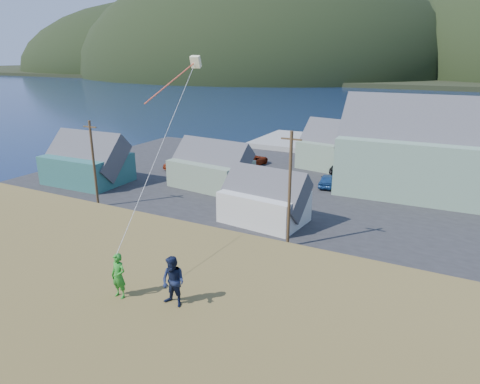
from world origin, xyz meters
name	(u,v)px	position (x,y,z in m)	size (l,w,h in m)	color
ground	(272,253)	(0.00, 0.00, 0.00)	(900.00, 900.00, 0.00)	#0A1638
grass_strip	(261,264)	(0.00, -2.00, 0.05)	(110.00, 8.00, 0.10)	#4C3D19
waterfront_lot	(334,192)	(0.00, 17.00, 0.06)	(72.00, 36.00, 0.12)	#28282B
wharf	(337,145)	(-6.00, 40.00, 0.45)	(26.00, 14.00, 0.90)	gray
far_shore	(452,73)	(0.00, 330.00, 1.00)	(900.00, 320.00, 2.00)	black
shed_teal	(87,160)	(-26.66, 7.28, 2.73)	(9.43, 6.79, 7.33)	#2C6864
shed_palegreen_near	(211,166)	(-13.01, 12.55, 2.46)	(9.53, 6.56, 6.50)	gray
shed_white	(264,198)	(-3.21, 5.52, 2.30)	(7.96, 5.69, 5.97)	silver
shed_palegreen_far	(345,148)	(-1.46, 26.92, 2.95)	(12.43, 8.40, 7.74)	slate
utility_poles	(273,189)	(-0.70, 1.50, 4.68)	(34.19, 0.24, 9.64)	#47331E
parked_cars	(263,166)	(-10.51, 21.13, 0.84)	(26.19, 12.66, 1.58)	black
kite_flyer_green	(119,276)	(2.61, -18.62, 7.94)	(0.54, 0.35, 1.48)	#268624
kite_flyer_navy	(173,282)	(4.41, -18.22, 8.00)	(0.78, 0.61, 1.61)	#161F3C
kite_rig	(191,67)	(-0.29, -9.84, 13.93)	(2.07, 4.82, 11.04)	#FFFBC2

